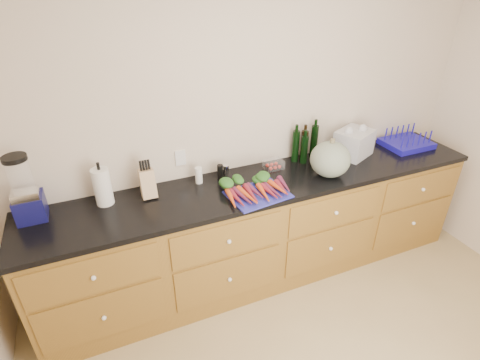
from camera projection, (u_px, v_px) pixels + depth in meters
name	position (u px, v px, depth m)	size (l,w,h in m)	color
wall_back	(251.00, 123.00, 2.99)	(4.10, 0.05, 2.60)	beige
cabinets	(265.00, 231.00, 3.15)	(3.60, 0.64, 0.90)	brown
countertop	(267.00, 183.00, 2.92)	(3.64, 0.62, 0.04)	black
cutting_board	(258.00, 194.00, 2.73)	(0.42, 0.32, 0.01)	#2B2DA4
carrots	(255.00, 188.00, 2.75)	(0.46, 0.34, 0.07)	#EE501C
squash	(330.00, 159.00, 2.92)	(0.31, 0.31, 0.28)	slate
blender_appliance	(25.00, 193.00, 2.38)	(0.18, 0.18, 0.46)	#10104B
paper_towel	(103.00, 187.00, 2.57)	(0.12, 0.12, 0.27)	white
knife_block	(148.00, 183.00, 2.67)	(0.10, 0.10, 0.21)	tan
grinder_salt	(199.00, 175.00, 2.85)	(0.06, 0.06, 0.13)	white
grinder_pepper	(220.00, 172.00, 2.92)	(0.05, 0.05, 0.12)	black
canister_chrome	(226.00, 171.00, 2.94)	(0.05, 0.05, 0.10)	silver
tomato_box	(273.00, 164.00, 3.08)	(0.15, 0.12, 0.07)	white
bottles	(305.00, 145.00, 3.17)	(0.24, 0.12, 0.29)	black
grocery_bag	(354.00, 143.00, 3.25)	(0.31, 0.25, 0.23)	silver
dish_rack	(406.00, 142.00, 3.45)	(0.41, 0.33, 0.16)	#1812A3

